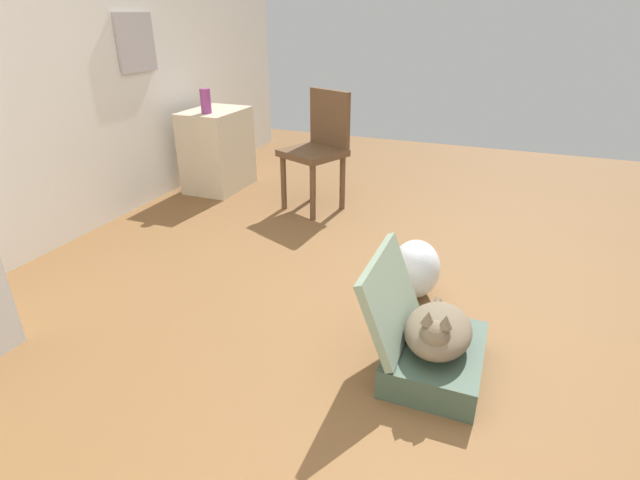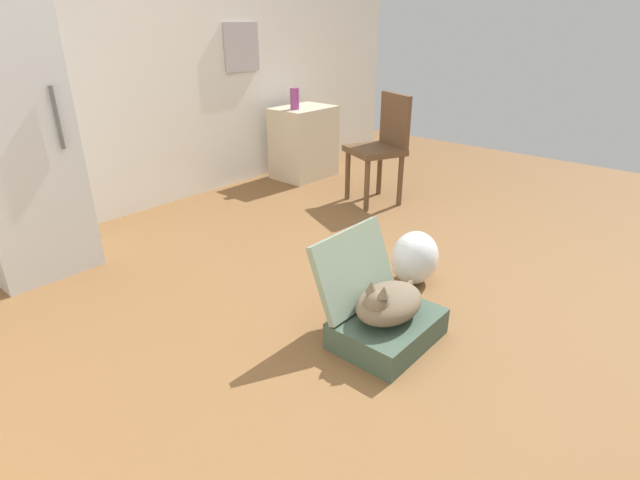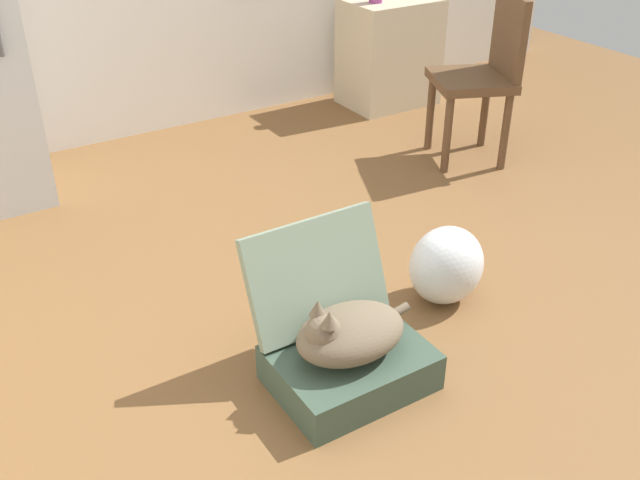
{
  "view_description": "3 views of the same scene",
  "coord_description": "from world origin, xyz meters",
  "px_view_note": "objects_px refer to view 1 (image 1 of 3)",
  "views": [
    {
      "loc": [
        -2.1,
        -0.54,
        1.44
      ],
      "look_at": [
        -0.21,
        0.21,
        0.49
      ],
      "focal_mm": 27.37,
      "sensor_mm": 36.0,
      "label": 1
    },
    {
      "loc": [
        -2.08,
        -1.46,
        1.47
      ],
      "look_at": [
        -0.29,
        0.09,
        0.4
      ],
      "focal_mm": 27.63,
      "sensor_mm": 36.0,
      "label": 2
    },
    {
      "loc": [
        -1.44,
        -1.96,
        1.72
      ],
      "look_at": [
        -0.22,
        -0.01,
        0.37
      ],
      "focal_mm": 40.86,
      "sensor_mm": 36.0,
      "label": 3
    }
  ],
  "objects_px": {
    "cat": "(438,330)",
    "vase_tall": "(206,101)",
    "plastic_bag_white": "(415,269)",
    "chair": "(319,146)",
    "suitcase_base": "(435,358)",
    "side_table": "(218,150)"
  },
  "relations": [
    {
      "from": "plastic_bag_white",
      "to": "vase_tall",
      "type": "distance_m",
      "value": 2.33
    },
    {
      "from": "side_table",
      "to": "chair",
      "type": "relative_size",
      "value": 0.76
    },
    {
      "from": "suitcase_base",
      "to": "plastic_bag_white",
      "type": "bearing_deg",
      "value": 19.8
    },
    {
      "from": "suitcase_base",
      "to": "cat",
      "type": "relative_size",
      "value": 1.1
    },
    {
      "from": "suitcase_base",
      "to": "cat",
      "type": "bearing_deg",
      "value": 177.76
    },
    {
      "from": "cat",
      "to": "chair",
      "type": "bearing_deg",
      "value": 35.59
    },
    {
      "from": "chair",
      "to": "suitcase_base",
      "type": "bearing_deg",
      "value": -30.62
    },
    {
      "from": "suitcase_base",
      "to": "vase_tall",
      "type": "xyz_separation_m",
      "value": [
        1.66,
        2.2,
        0.72
      ]
    },
    {
      "from": "plastic_bag_white",
      "to": "side_table",
      "type": "xyz_separation_m",
      "value": [
        1.2,
        2.0,
        0.18
      ]
    },
    {
      "from": "plastic_bag_white",
      "to": "side_table",
      "type": "height_order",
      "value": "side_table"
    },
    {
      "from": "side_table",
      "to": "cat",
      "type": "bearing_deg",
      "value": -129.3
    },
    {
      "from": "plastic_bag_white",
      "to": "side_table",
      "type": "distance_m",
      "value": 2.34
    },
    {
      "from": "cat",
      "to": "vase_tall",
      "type": "height_order",
      "value": "vase_tall"
    },
    {
      "from": "plastic_bag_white",
      "to": "side_table",
      "type": "bearing_deg",
      "value": 59.12
    },
    {
      "from": "suitcase_base",
      "to": "cat",
      "type": "height_order",
      "value": "cat"
    },
    {
      "from": "plastic_bag_white",
      "to": "vase_tall",
      "type": "relative_size",
      "value": 1.66
    },
    {
      "from": "cat",
      "to": "plastic_bag_white",
      "type": "distance_m",
      "value": 0.66
    },
    {
      "from": "cat",
      "to": "side_table",
      "type": "relative_size",
      "value": 0.69
    },
    {
      "from": "cat",
      "to": "vase_tall",
      "type": "distance_m",
      "value": 2.82
    },
    {
      "from": "chair",
      "to": "plastic_bag_white",
      "type": "bearing_deg",
      "value": -23.64
    },
    {
      "from": "suitcase_base",
      "to": "side_table",
      "type": "bearing_deg",
      "value": 50.88
    },
    {
      "from": "plastic_bag_white",
      "to": "cat",
      "type": "bearing_deg",
      "value": -160.57
    }
  ]
}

